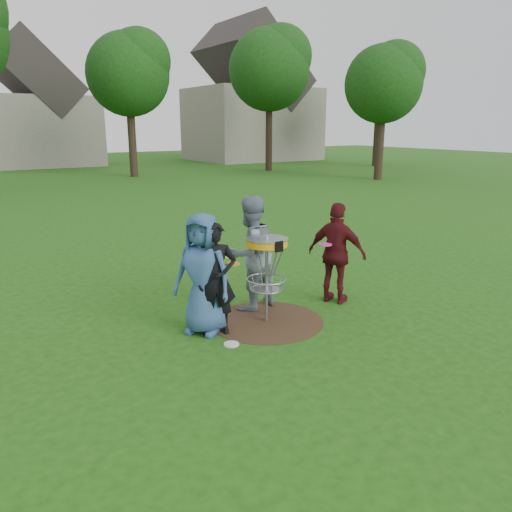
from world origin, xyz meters
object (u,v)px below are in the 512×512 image
player_grey (250,253)px  player_maroon (337,253)px  player_black (216,279)px  disc_golf_basket (267,259)px  player_blue (203,274)px

player_grey → player_maroon: bearing=147.5°
player_black → disc_golf_basket: bearing=18.7°
player_black → player_grey: bearing=53.1°
player_grey → disc_golf_basket: 0.67m
player_black → player_grey: (0.98, 0.62, 0.11)m
player_blue → disc_golf_basket: player_blue is taller
player_blue → disc_golf_basket: bearing=43.8°
player_blue → disc_golf_basket: size_ratio=1.31×
player_blue → player_grey: bearing=76.9°
player_blue → player_maroon: bearing=51.8°
player_black → player_maroon: 2.38m
player_black → disc_golf_basket: (0.87, -0.03, 0.18)m
player_blue → player_maroon: size_ratio=1.03×
player_blue → player_black: size_ratio=1.07×
player_blue → player_black: player_blue is taller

